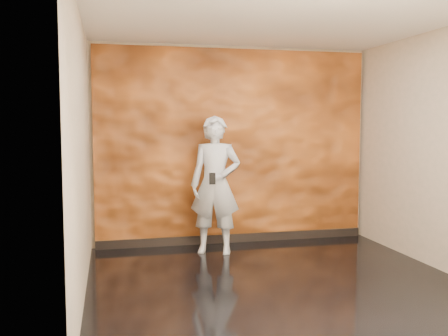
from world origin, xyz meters
TOP-DOWN VIEW (x-y plane):
  - room at (0.00, 0.00)m, footprint 4.02×4.02m
  - feature_wall at (0.00, 1.96)m, footprint 3.90×0.06m
  - baseboard at (0.00, 1.92)m, footprint 3.90×0.04m
  - man at (-0.39, 1.42)m, footprint 0.77×0.64m
  - phone at (-0.48, 1.16)m, footprint 0.08×0.02m

SIDE VIEW (x-z plane):
  - baseboard at x=0.00m, z-range 0.00..0.12m
  - man at x=-0.39m, z-range 0.00..1.81m
  - phone at x=-0.48m, z-range 0.94..1.09m
  - feature_wall at x=0.00m, z-range 0.00..2.75m
  - room at x=0.00m, z-range -0.01..2.81m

